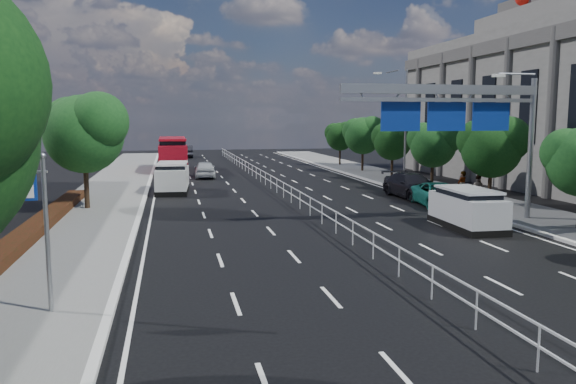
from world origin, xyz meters
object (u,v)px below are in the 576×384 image
object	(u,v)px
white_minivan	(173,178)
near_car_dark	(186,151)
overhead_gantry	(462,110)
silver_minivan	(467,209)
parked_car_teal	(439,195)
parked_car_dark	(412,186)
pedestrian_a	(462,186)
pedestrian_b	(477,189)
near_car_silver	(205,169)
red_bus	(173,154)
toilet_sign	(27,207)

from	to	relation	value
white_minivan	near_car_dark	distance (m)	37.10
overhead_gantry	silver_minivan	world-z (taller)	overhead_gantry
overhead_gantry	near_car_dark	distance (m)	53.48
overhead_gantry	parked_car_teal	world-z (taller)	overhead_gantry
white_minivan	parked_car_dark	bearing A→B (deg)	-16.83
parked_car_dark	pedestrian_a	world-z (taller)	pedestrian_a
near_car_dark	pedestrian_b	bearing A→B (deg)	109.69
near_car_dark	overhead_gantry	bearing A→B (deg)	103.61
parked_car_dark	pedestrian_b	bearing A→B (deg)	-58.05
white_minivan	silver_minivan	world-z (taller)	white_minivan
parked_car_dark	white_minivan	bearing A→B (deg)	155.66
near_car_dark	pedestrian_b	xyz separation A→B (m)	(16.01, -46.65, 0.17)
near_car_silver	pedestrian_b	size ratio (longest dim) A/B	2.62
parked_car_teal	silver_minivan	bearing A→B (deg)	-98.64
white_minivan	near_car_silver	distance (m)	10.17
red_bus	parked_car_dark	distance (m)	27.45
toilet_sign	near_car_dark	distance (m)	62.29
near_car_silver	parked_car_teal	size ratio (longest dim) A/B	0.87
white_minivan	red_bus	world-z (taller)	red_bus
parked_car_teal	parked_car_dark	distance (m)	3.83
near_car_dark	pedestrian_a	distance (m)	48.56
silver_minivan	parked_car_teal	world-z (taller)	silver_minivan
toilet_sign	pedestrian_a	size ratio (longest dim) A/B	2.30
overhead_gantry	near_car_silver	bearing A→B (deg)	114.16
near_car_dark	pedestrian_a	world-z (taller)	pedestrian_a
overhead_gantry	red_bus	size ratio (longest dim) A/B	0.92
toilet_sign	silver_minivan	world-z (taller)	toilet_sign
red_bus	parked_car_teal	bearing A→B (deg)	-60.05
white_minivan	parked_car_dark	xyz separation A→B (m)	(15.47, -5.94, -0.25)
near_car_silver	parked_car_teal	xyz separation A→B (m)	(12.61, -19.53, -0.05)
toilet_sign	parked_car_dark	xyz separation A→B (m)	(19.25, 19.00, -2.14)
near_car_dark	parked_car_teal	distance (m)	48.70
near_car_silver	near_car_dark	size ratio (longest dim) A/B	0.90
overhead_gantry	near_car_dark	world-z (taller)	overhead_gantry
near_car_dark	silver_minivan	world-z (taller)	silver_minivan
near_car_dark	parked_car_dark	xyz separation A→B (m)	(13.41, -42.98, 0.00)
toilet_sign	parked_car_dark	world-z (taller)	toilet_sign
near_car_silver	parked_car_teal	world-z (taller)	near_car_silver
overhead_gantry	pedestrian_a	bearing A→B (deg)	59.46
pedestrian_b	red_bus	bearing A→B (deg)	-12.11
toilet_sign	white_minivan	world-z (taller)	toilet_sign
parked_car_teal	pedestrian_b	world-z (taller)	pedestrian_b
pedestrian_b	near_car_dark	bearing A→B (deg)	-27.35
near_car_silver	parked_car_dark	size ratio (longest dim) A/B	0.79
overhead_gantry	red_bus	distance (m)	34.77
red_bus	near_car_silver	bearing A→B (deg)	-68.89
silver_minivan	pedestrian_b	distance (m)	7.92
near_car_silver	silver_minivan	bearing A→B (deg)	113.77
red_bus	near_car_silver	xyz separation A→B (m)	(2.73, -7.04, -0.99)
toilet_sign	pedestrian_b	xyz separation A→B (m)	(21.85, 15.33, -1.97)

